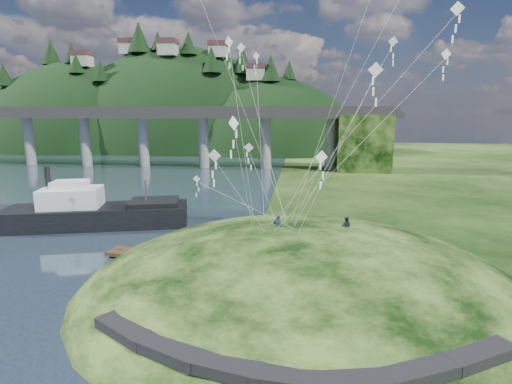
# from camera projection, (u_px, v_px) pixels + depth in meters

# --- Properties ---
(ground) EXTENTS (320.00, 320.00, 0.00)m
(ground) POSITION_uv_depth(u_px,v_px,m) (194.00, 298.00, 29.86)
(ground) COLOR black
(ground) RESTS_ON ground
(grass_hill) EXTENTS (36.00, 32.00, 13.00)m
(grass_hill) POSITION_uv_depth(u_px,v_px,m) (301.00, 310.00, 31.20)
(grass_hill) COLOR black
(grass_hill) RESTS_ON ground
(footpath) EXTENTS (22.29, 5.84, 0.83)m
(footpath) POSITION_uv_depth(u_px,v_px,m) (290.00, 358.00, 19.11)
(footpath) COLOR black
(footpath) RESTS_ON ground
(bridge) EXTENTS (160.00, 11.00, 15.00)m
(bridge) POSITION_uv_depth(u_px,v_px,m) (164.00, 128.00, 99.16)
(bridge) COLOR #2D2B2B
(bridge) RESTS_ON ground
(far_ridge) EXTENTS (153.00, 70.00, 94.50)m
(far_ridge) POSITION_uv_depth(u_px,v_px,m) (169.00, 167.00, 155.22)
(far_ridge) COLOR black
(far_ridge) RESTS_ON ground
(work_barge) EXTENTS (21.97, 10.99, 7.42)m
(work_barge) POSITION_uv_depth(u_px,v_px,m) (94.00, 212.00, 48.21)
(work_barge) COLOR black
(work_barge) RESTS_ON ground
(wooden_dock) EXTENTS (13.74, 4.17, 0.97)m
(wooden_dock) POSITION_uv_depth(u_px,v_px,m) (175.00, 257.00, 37.06)
(wooden_dock) COLOR #342215
(wooden_dock) RESTS_ON ground
(kite_flyers) EXTENTS (6.15, 1.60, 2.06)m
(kite_flyers) POSITION_uv_depth(u_px,v_px,m) (316.00, 216.00, 30.95)
(kite_flyers) COLOR #272834
(kite_flyers) RESTS_ON ground
(kite_swarm) EXTENTS (19.47, 15.85, 20.82)m
(kite_swarm) POSITION_uv_depth(u_px,v_px,m) (304.00, 64.00, 27.26)
(kite_swarm) COLOR white
(kite_swarm) RESTS_ON ground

